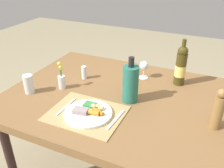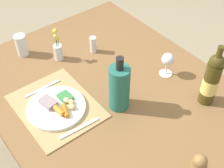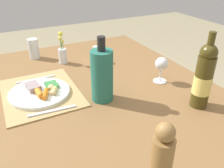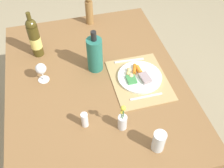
# 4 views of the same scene
# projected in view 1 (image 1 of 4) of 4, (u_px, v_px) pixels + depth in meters

# --- Properties ---
(dining_table) EXTENTS (1.41, 1.09, 0.72)m
(dining_table) POSITION_uv_depth(u_px,v_px,m) (116.00, 103.00, 1.61)
(dining_table) COLOR brown
(dining_table) RESTS_ON ground_plane
(placemat) EXTENTS (0.42, 0.34, 0.01)m
(placemat) POSITION_uv_depth(u_px,v_px,m) (86.00, 113.00, 1.39)
(placemat) COLOR tan
(placemat) RESTS_ON dining_table
(dinner_plate) EXTENTS (0.28, 0.28, 0.04)m
(dinner_plate) POSITION_uv_depth(u_px,v_px,m) (88.00, 112.00, 1.38)
(dinner_plate) COLOR white
(dinner_plate) RESTS_ON placemat
(fork) EXTENTS (0.01, 0.20, 0.00)m
(fork) POSITION_uv_depth(u_px,v_px,m) (66.00, 107.00, 1.45)
(fork) COLOR silver
(fork) RESTS_ON placemat
(knife) EXTENTS (0.03, 0.20, 0.00)m
(knife) POSITION_uv_depth(u_px,v_px,m) (116.00, 120.00, 1.34)
(knife) COLOR silver
(knife) RESTS_ON placemat
(water_tumbler) EXTENTS (0.06, 0.06, 0.12)m
(water_tumbler) POSITION_uv_depth(u_px,v_px,m) (29.00, 85.00, 1.59)
(water_tumbler) COLOR silver
(water_tumbler) RESTS_ON dining_table
(flower_vase) EXTENTS (0.05, 0.05, 0.19)m
(flower_vase) POSITION_uv_depth(u_px,v_px,m) (62.00, 80.00, 1.64)
(flower_vase) COLOR silver
(flower_vase) RESTS_ON dining_table
(pepper_mill) EXTENTS (0.06, 0.06, 0.23)m
(pepper_mill) POSITION_uv_depth(u_px,v_px,m) (218.00, 110.00, 1.24)
(pepper_mill) COLOR olive
(pepper_mill) RESTS_ON dining_table
(cooler_bottle) EXTENTS (0.10, 0.10, 0.29)m
(cooler_bottle) POSITION_uv_depth(u_px,v_px,m) (130.00, 84.00, 1.47)
(cooler_bottle) COLOR #266D5C
(cooler_bottle) RESTS_ON dining_table
(salt_shaker) EXTENTS (0.04, 0.04, 0.10)m
(salt_shaker) POSITION_uv_depth(u_px,v_px,m) (84.00, 72.00, 1.77)
(salt_shaker) COLOR white
(salt_shaker) RESTS_ON dining_table
(wine_bottle) EXTENTS (0.07, 0.07, 0.33)m
(wine_bottle) POSITION_uv_depth(u_px,v_px,m) (181.00, 66.00, 1.65)
(wine_bottle) COLOR #433914
(wine_bottle) RESTS_ON dining_table
(wine_glass) EXTENTS (0.07, 0.07, 0.13)m
(wine_glass) POSITION_uv_depth(u_px,v_px,m) (144.00, 66.00, 1.76)
(wine_glass) COLOR white
(wine_glass) RESTS_ON dining_table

